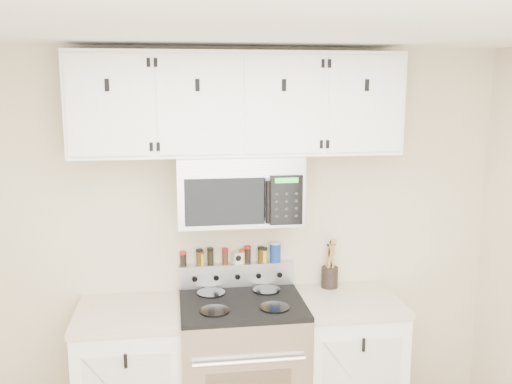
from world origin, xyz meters
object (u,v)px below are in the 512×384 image
utensil_crock (330,275)px  salt_canister (275,252)px  microwave (239,189)px  range (242,370)px

utensil_crock → salt_canister: 0.40m
microwave → utensil_crock: size_ratio=2.33×
utensil_crock → range: bearing=-159.6°
range → microwave: size_ratio=1.45×
range → salt_canister: 0.78m
microwave → salt_canister: size_ratio=5.70×
utensil_crock → salt_canister: size_ratio=2.45×
range → salt_canister: size_ratio=8.25×
microwave → utensil_crock: microwave is taller
range → utensil_crock: bearing=20.4°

